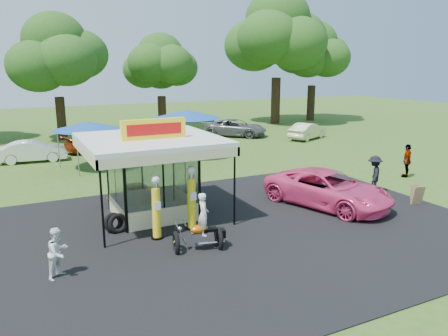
{
  "coord_description": "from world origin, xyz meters",
  "views": [
    {
      "loc": [
        -7.1,
        -12.09,
        6.23
      ],
      "look_at": [
        0.86,
        4.0,
        2.0
      ],
      "focal_mm": 35.0,
      "sensor_mm": 36.0,
      "label": 1
    }
  ],
  "objects_px": {
    "gas_pump_right": "(192,200)",
    "bg_car_c": "(195,137)",
    "kiosk_car": "(139,192)",
    "spectator_east_a": "(374,175)",
    "bg_car_d": "(236,128)",
    "bg_car_a": "(33,151)",
    "tent_east": "(187,115)",
    "spectator_west": "(58,253)",
    "tent_west": "(88,126)",
    "motorcycle": "(202,227)",
    "gas_pump_left": "(156,209)",
    "bg_car_b": "(95,143)",
    "gas_station_kiosk": "(152,175)",
    "a_frame_sign": "(417,195)",
    "bg_car_e": "(307,131)",
    "pink_sedan": "(328,189)",
    "spectator_east_b": "(407,161)"
  },
  "relations": [
    {
      "from": "a_frame_sign",
      "to": "bg_car_e",
      "type": "relative_size",
      "value": 0.21
    },
    {
      "from": "a_frame_sign",
      "to": "pink_sedan",
      "type": "xyz_separation_m",
      "value": [
        -3.77,
        1.68,
        0.34
      ]
    },
    {
      "from": "a_frame_sign",
      "to": "bg_car_e",
      "type": "height_order",
      "value": "bg_car_e"
    },
    {
      "from": "kiosk_car",
      "to": "bg_car_b",
      "type": "bearing_deg",
      "value": -1.91
    },
    {
      "from": "bg_car_d",
      "to": "spectator_east_a",
      "type": "bearing_deg",
      "value": -143.43
    },
    {
      "from": "bg_car_c",
      "to": "bg_car_d",
      "type": "bearing_deg",
      "value": -44.78
    },
    {
      "from": "pink_sedan",
      "to": "spectator_east_a",
      "type": "distance_m",
      "value": 3.44
    },
    {
      "from": "tent_west",
      "to": "bg_car_b",
      "type": "bearing_deg",
      "value": 76.78
    },
    {
      "from": "bg_car_e",
      "to": "spectator_west",
      "type": "bearing_deg",
      "value": 102.86
    },
    {
      "from": "spectator_east_a",
      "to": "bg_car_e",
      "type": "distance_m",
      "value": 16.47
    },
    {
      "from": "gas_pump_right",
      "to": "a_frame_sign",
      "type": "relative_size",
      "value": 2.77
    },
    {
      "from": "bg_car_e",
      "to": "bg_car_a",
      "type": "bearing_deg",
      "value": 63.23
    },
    {
      "from": "bg_car_b",
      "to": "gas_station_kiosk",
      "type": "bearing_deg",
      "value": 160.37
    },
    {
      "from": "spectator_east_a",
      "to": "tent_west",
      "type": "relative_size",
      "value": 0.46
    },
    {
      "from": "a_frame_sign",
      "to": "tent_west",
      "type": "distance_m",
      "value": 18.67
    },
    {
      "from": "gas_pump_right",
      "to": "tent_west",
      "type": "relative_size",
      "value": 0.61
    },
    {
      "from": "gas_pump_right",
      "to": "bg_car_a",
      "type": "xyz_separation_m",
      "value": [
        -4.77,
        16.08,
        -0.51
      ]
    },
    {
      "from": "bg_car_d",
      "to": "tent_east",
      "type": "distance_m",
      "value": 9.98
    },
    {
      "from": "spectator_west",
      "to": "tent_east",
      "type": "xyz_separation_m",
      "value": [
        10.05,
        14.93,
        2.16
      ]
    },
    {
      "from": "pink_sedan",
      "to": "tent_west",
      "type": "xyz_separation_m",
      "value": [
        -8.33,
        12.38,
        1.83
      ]
    },
    {
      "from": "bg_car_c",
      "to": "tent_west",
      "type": "height_order",
      "value": "tent_west"
    },
    {
      "from": "kiosk_car",
      "to": "spectator_east_a",
      "type": "bearing_deg",
      "value": -109.37
    },
    {
      "from": "gas_station_kiosk",
      "to": "tent_west",
      "type": "distance_m",
      "value": 10.24
    },
    {
      "from": "tent_east",
      "to": "bg_car_b",
      "type": "bearing_deg",
      "value": 138.08
    },
    {
      "from": "gas_station_kiosk",
      "to": "spectator_east_a",
      "type": "bearing_deg",
      "value": -8.45
    },
    {
      "from": "gas_station_kiosk",
      "to": "gas_pump_left",
      "type": "bearing_deg",
      "value": -104.24
    },
    {
      "from": "motorcycle",
      "to": "bg_car_a",
      "type": "relative_size",
      "value": 0.5
    },
    {
      "from": "bg_car_a",
      "to": "bg_car_b",
      "type": "distance_m",
      "value": 4.74
    },
    {
      "from": "gas_pump_left",
      "to": "pink_sedan",
      "type": "bearing_deg",
      "value": 2.25
    },
    {
      "from": "pink_sedan",
      "to": "spectator_west",
      "type": "height_order",
      "value": "pink_sedan"
    },
    {
      "from": "spectator_east_b",
      "to": "bg_car_b",
      "type": "height_order",
      "value": "spectator_east_b"
    },
    {
      "from": "gas_pump_right",
      "to": "kiosk_car",
      "type": "distance_m",
      "value": 4.57
    },
    {
      "from": "motorcycle",
      "to": "gas_station_kiosk",
      "type": "bearing_deg",
      "value": 107.65
    },
    {
      "from": "motorcycle",
      "to": "spectator_east_a",
      "type": "relative_size",
      "value": 1.11
    },
    {
      "from": "gas_pump_right",
      "to": "bg_car_c",
      "type": "relative_size",
      "value": 0.63
    },
    {
      "from": "gas_pump_left",
      "to": "spectator_east_a",
      "type": "distance_m",
      "value": 11.55
    },
    {
      "from": "kiosk_car",
      "to": "bg_car_a",
      "type": "xyz_separation_m",
      "value": [
        -3.9,
        11.65,
        0.22
      ]
    },
    {
      "from": "tent_west",
      "to": "spectator_east_a",
      "type": "bearing_deg",
      "value": -45.15
    },
    {
      "from": "gas_pump_right",
      "to": "bg_car_d",
      "type": "bearing_deg",
      "value": 57.97
    },
    {
      "from": "motorcycle",
      "to": "tent_east",
      "type": "distance_m",
      "value": 16.1
    },
    {
      "from": "bg_car_b",
      "to": "motorcycle",
      "type": "bearing_deg",
      "value": 161.98
    },
    {
      "from": "motorcycle",
      "to": "kiosk_car",
      "type": "relative_size",
      "value": 0.76
    },
    {
      "from": "motorcycle",
      "to": "bg_car_b",
      "type": "height_order",
      "value": "motorcycle"
    },
    {
      "from": "gas_station_kiosk",
      "to": "motorcycle",
      "type": "distance_m",
      "value": 4.28
    },
    {
      "from": "a_frame_sign",
      "to": "spectator_east_b",
      "type": "height_order",
      "value": "spectator_east_b"
    },
    {
      "from": "gas_pump_left",
      "to": "spectator_west",
      "type": "relative_size",
      "value": 1.54
    },
    {
      "from": "spectator_east_b",
      "to": "tent_east",
      "type": "bearing_deg",
      "value": -84.34
    },
    {
      "from": "gas_pump_left",
      "to": "bg_car_a",
      "type": "bearing_deg",
      "value": 101.24
    },
    {
      "from": "spectator_east_a",
      "to": "spectator_west",
      "type": "bearing_deg",
      "value": -34.03
    },
    {
      "from": "pink_sedan",
      "to": "bg_car_d",
      "type": "relative_size",
      "value": 1.06
    }
  ]
}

